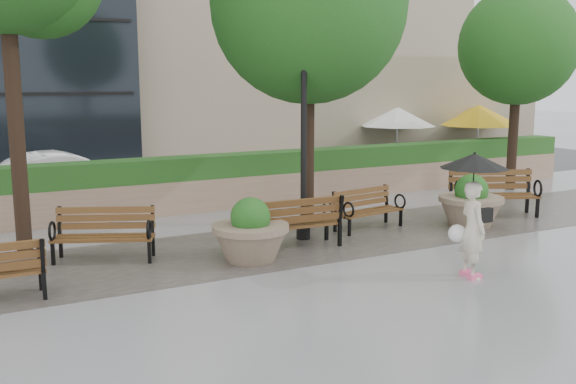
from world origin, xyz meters
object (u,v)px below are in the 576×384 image
bench_2 (293,233)px  planter_left (251,236)px  bench_1 (104,246)px  planter_right (471,206)px  car_right (65,176)px  bench_4 (493,203)px  bench_3 (368,218)px  pedestrian (473,203)px  lamppost (304,151)px

bench_2 → planter_left: (-1.06, -0.39, 0.15)m
bench_1 → bench_2: 3.48m
bench_1 → planter_right: planter_right is taller
planter_right → car_right: (-7.34, 7.53, 0.20)m
bench_4 → planter_right: (-1.30, -0.60, 0.14)m
bench_4 → planter_right: planter_right is taller
bench_3 → bench_4: bench_4 is taller
pedestrian → bench_2: bearing=43.9°
bench_3 → planter_left: size_ratio=1.23×
bench_1 → bench_4: (9.02, -0.43, 0.04)m
bench_4 → bench_2: bearing=-151.4°
planter_left → pedestrian: pedestrian is taller
bench_1 → planter_left: size_ratio=1.36×
pedestrian → bench_1: bearing=66.8°
lamppost → pedestrian: 3.72m
bench_1 → planter_left: (2.31, -1.23, 0.17)m
bench_1 → planter_right: bearing=16.5°
bench_1 → bench_4: size_ratio=0.87×
bench_1 → pedestrian: bearing=-12.3°
bench_2 → bench_4: (5.64, 0.41, 0.02)m
planter_right → car_right: 10.52m
bench_1 → bench_3: bench_1 is taller
planter_right → lamppost: lamppost is taller
bench_2 → planter_right: (4.35, -0.19, 0.16)m
bench_2 → bench_3: (2.22, 0.66, -0.04)m
bench_3 → pedestrian: size_ratio=0.83×
bench_3 → bench_4: 3.43m
bench_3 → pedestrian: 3.75m
pedestrian → planter_left: bearing=61.1°
planter_right → bench_1: bearing=172.4°
lamppost → bench_4: bearing=-1.5°
planter_right → bench_4: bearing=25.0°
bench_3 → planter_left: planter_left is taller
car_right → lamppost: bearing=-159.0°
bench_3 → lamppost: bearing=174.6°
bench_2 → car_right: (-3.00, 7.34, 0.35)m
planter_right → bench_2: bearing=177.5°
lamppost → bench_1: bearing=175.7°
bench_1 → planter_right: size_ratio=1.33×
lamppost → bench_2: bearing=-134.4°
bench_1 → bench_3: (5.59, -0.18, -0.02)m
planter_right → lamppost: size_ratio=0.34×
bench_1 → bench_4: bearing=21.4°
planter_left → bench_1: bearing=151.9°
lamppost → pedestrian: size_ratio=2.02×
bench_3 → lamppost: (-1.68, -0.11, 1.55)m
car_right → pedestrian: size_ratio=1.96×
pedestrian → car_right: bearing=38.0°
bench_2 → planter_left: planter_left is taller
car_right → pedestrian: bearing=-161.8°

